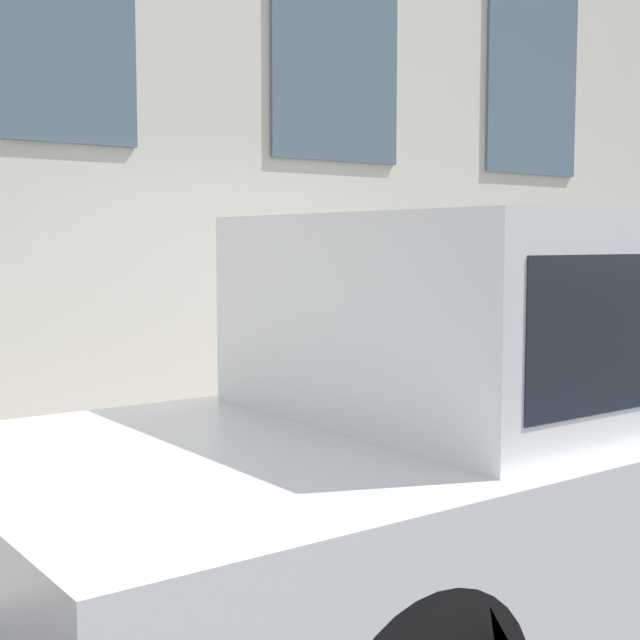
# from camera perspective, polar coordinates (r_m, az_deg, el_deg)

# --- Properties ---
(ground_plane) EXTENTS (80.00, 80.00, 0.00)m
(ground_plane) POSITION_cam_1_polar(r_m,az_deg,el_deg) (5.31, 5.42, -13.40)
(ground_plane) COLOR #2D2D30
(sidewalk) EXTENTS (2.27, 60.00, 0.14)m
(sidewalk) POSITION_cam_1_polar(r_m,az_deg,el_deg) (6.14, -1.78, -10.14)
(sidewalk) COLOR #9E9B93
(sidewalk) RESTS_ON ground_plane
(fire_hydrant) EXTENTS (0.33, 0.45, 0.87)m
(fire_hydrant) POSITION_cam_1_polar(r_m,az_deg,el_deg) (5.16, -1.02, -7.19)
(fire_hydrant) COLOR gray
(fire_hydrant) RESTS_ON sidewalk
(person) EXTENTS (0.35, 0.23, 1.46)m
(person) POSITION_cam_1_polar(r_m,az_deg,el_deg) (5.93, 0.88, -1.38)
(person) COLOR navy
(person) RESTS_ON sidewalk
(parked_car_white_near) EXTENTS (1.87, 5.09, 1.78)m
(parked_car_white_near) POSITION_cam_1_polar(r_m,az_deg,el_deg) (4.12, 14.40, -4.83)
(parked_car_white_near) COLOR black
(parked_car_white_near) RESTS_ON ground_plane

